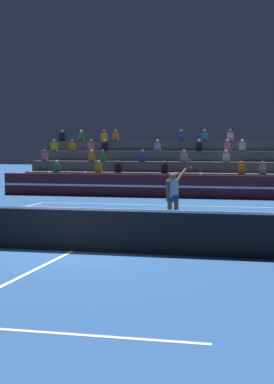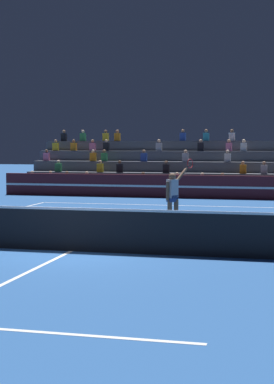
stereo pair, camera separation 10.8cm
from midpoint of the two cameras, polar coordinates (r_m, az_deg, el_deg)
ground_plane at (r=15.62m, az=-5.96°, el=-5.26°), size 120.00×120.00×0.00m
court_lines at (r=15.62m, az=-5.96°, el=-5.25°), size 11.10×23.90×0.01m
tennis_net at (r=15.54m, az=-5.98°, el=-3.28°), size 12.00×0.10×1.10m
sponsor_banner_wall at (r=30.67m, az=3.73°, el=0.49°), size 18.00×0.26×1.10m
bleacher_stand at (r=34.39m, az=4.78°, el=1.68°), size 17.35×4.75×3.38m
tennis_player at (r=19.42m, az=3.08°, el=-0.46°), size 0.76×1.30×2.19m
tennis_ball at (r=20.61m, az=4.85°, el=-2.83°), size 0.07×0.07×0.07m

